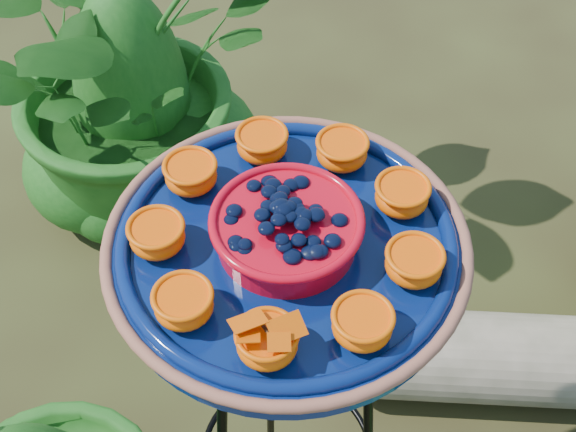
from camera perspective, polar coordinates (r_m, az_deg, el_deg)
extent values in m
torus|color=black|center=(1.03, -0.09, -3.66)|extent=(0.33, 0.33, 0.02)
cylinder|color=black|center=(1.47, -1.25, -9.47)|extent=(0.05, 0.08, 0.86)
cylinder|color=#071A56|center=(1.01, -0.09, -2.59)|extent=(0.58, 0.58, 0.04)
torus|color=#965D44|center=(0.99, -0.09, -1.97)|extent=(0.46, 0.46, 0.02)
torus|color=#071A56|center=(0.99, -0.09, -1.83)|extent=(0.42, 0.42, 0.02)
cylinder|color=red|center=(0.98, -0.09, -1.11)|extent=(0.23, 0.23, 0.04)
torus|color=red|center=(0.96, -0.09, -0.29)|extent=(0.19, 0.19, 0.01)
ellipsoid|color=black|center=(0.95, -0.09, -0.06)|extent=(0.15, 0.15, 0.03)
ellipsoid|color=#FF6802|center=(1.03, 8.08, 1.31)|extent=(0.07, 0.07, 0.03)
cylinder|color=#FF5C05|center=(1.02, 8.18, 1.96)|extent=(0.06, 0.06, 0.01)
ellipsoid|color=#FF6802|center=(1.08, 3.85, 4.48)|extent=(0.07, 0.07, 0.03)
cylinder|color=#FF5C05|center=(1.06, 3.89, 5.14)|extent=(0.06, 0.06, 0.01)
ellipsoid|color=#FF6802|center=(1.08, -1.85, 5.03)|extent=(0.07, 0.07, 0.03)
cylinder|color=#FF5C05|center=(1.07, -1.88, 5.69)|extent=(0.06, 0.06, 0.01)
ellipsoid|color=#FF6802|center=(1.05, -6.91, 2.81)|extent=(0.07, 0.07, 0.03)
cylinder|color=#FF5C05|center=(1.04, -6.99, 3.46)|extent=(0.06, 0.06, 0.01)
ellipsoid|color=#FF6802|center=(0.99, -9.27, -1.53)|extent=(0.07, 0.07, 0.03)
cylinder|color=#FF5C05|center=(0.98, -9.39, -0.89)|extent=(0.06, 0.06, 0.01)
ellipsoid|color=#FF6802|center=(0.92, -7.41, -6.35)|extent=(0.07, 0.07, 0.03)
cylinder|color=#FF5C05|center=(0.91, -7.52, -5.74)|extent=(0.06, 0.06, 0.01)
ellipsoid|color=#FF6802|center=(0.89, -1.50, -9.08)|extent=(0.07, 0.07, 0.03)
cylinder|color=#FF5C05|center=(0.87, -1.52, -8.49)|extent=(0.06, 0.06, 0.01)
ellipsoid|color=#FF6802|center=(0.90, 5.29, -7.81)|extent=(0.07, 0.07, 0.03)
cylinder|color=#FF5C05|center=(0.89, 5.36, -7.21)|extent=(0.06, 0.06, 0.01)
ellipsoid|color=#FF6802|center=(0.96, 8.91, -3.47)|extent=(0.07, 0.07, 0.03)
cylinder|color=#FF5C05|center=(0.95, 9.04, -2.85)|extent=(0.06, 0.06, 0.01)
cylinder|color=black|center=(0.87, -1.53, -8.14)|extent=(0.02, 0.02, 0.00)
cube|color=orange|center=(0.87, -2.88, -7.47)|extent=(0.05, 0.05, 0.01)
cube|color=orange|center=(0.86, -0.07, -7.97)|extent=(0.05, 0.05, 0.01)
cylinder|color=tan|center=(1.90, 14.67, -9.76)|extent=(0.65, 0.30, 0.21)
imported|color=#185115|center=(2.01, -11.38, 10.63)|extent=(1.06, 1.08, 0.91)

